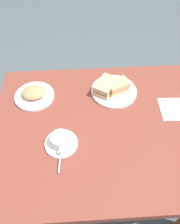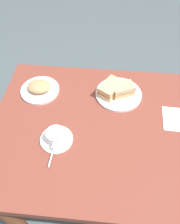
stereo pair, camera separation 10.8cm
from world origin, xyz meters
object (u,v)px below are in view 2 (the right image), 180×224
Objects in this scene: dining_table at (102,140)px; sandwich_front at (123,90)px; coffee_saucer at (57,139)px; coffee_cup at (56,136)px; sandwich_back at (110,88)px; sandwich_plate at (119,94)px; napkin at (178,119)px; side_plate at (40,90)px; spoon at (52,154)px.

dining_table is 8.25× the size of sandwich_front.
coffee_saucer is 0.03m from coffee_cup.
sandwich_plate is at bearing -4.13° from sandwich_back.
sandwich_front reaches higher than coffee_saucer.
coffee_saucer is at bearing -156.36° from dining_table.
sandwich_plate is 0.43m from coffee_cup.
sandwich_front is 0.90× the size of napkin.
coffee_saucer is 0.72× the size of side_plate.
sandwich_front is at bearing 1.41° from side_plate.
coffee_cup is at bearing -133.64° from sandwich_front.
sandwich_back is (-0.07, 0.00, 0.00)m from sandwich_front.
sandwich_back is (0.02, 0.23, 0.17)m from dining_table.
sandwich_front reaches higher than spoon.
sandwich_front is 0.50m from spoon.
coffee_saucer is at bearing 90.03° from coffee_cup.
sandwich_front is 0.07m from sandwich_back.
coffee_cup reaches higher than sandwich_plate.
dining_table is 9.96× the size of coffee_cup.
dining_table is at bearing -107.54° from sandwich_plate.
coffee_saucer is (-0.28, -0.32, -0.00)m from sandwich_plate.
sandwich_plate is at bearing -179.70° from sandwich_front.
coffee_cup is at bearing -63.83° from side_plate.
dining_table is 0.29m from sandwich_front.
spoon is at bearing -141.64° from dining_table.
dining_table is 0.40m from napkin.
spoon is at bearing -93.00° from coffee_cup.
napkin is (0.73, -0.13, -0.01)m from side_plate.
sandwich_back is 0.40m from coffee_saucer.
spoon is (-0.24, -0.40, -0.03)m from sandwich_back.
napkin is at bearing 23.24° from spoon.
coffee_cup is at bearing -126.35° from sandwich_back.
sandwich_back reaches higher than sandwich_plate.
coffee_cup is (-0.21, -0.09, 0.16)m from dining_table.
sandwich_front is at bearing -2.86° from sandwich_back.
sandwich_plate is 0.43m from side_plate.
sandwich_back reaches higher than side_plate.
spoon is at bearing -127.86° from sandwich_front.
sandwich_plate is at bearing 48.09° from coffee_saucer.
sandwich_front is (0.09, 0.22, 0.17)m from dining_table.
coffee_cup is at bearing -89.97° from coffee_saucer.
sandwich_plate is at bearing 1.46° from side_plate.
napkin is (0.58, 0.17, -0.04)m from coffee_cup.
sandwich_front is 0.86× the size of sandwich_back.
coffee_cup is at bearing -156.03° from dining_table.
sandwich_back is at bearing 58.89° from spoon.
coffee_saucer is (-0.24, -0.32, -0.04)m from sandwich_back.
coffee_cup is 1.13× the size of spoon.
coffee_cup is 0.08m from spoon.
sandwich_front is 0.32m from napkin.
sandwich_plate reaches higher than coffee_saucer.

